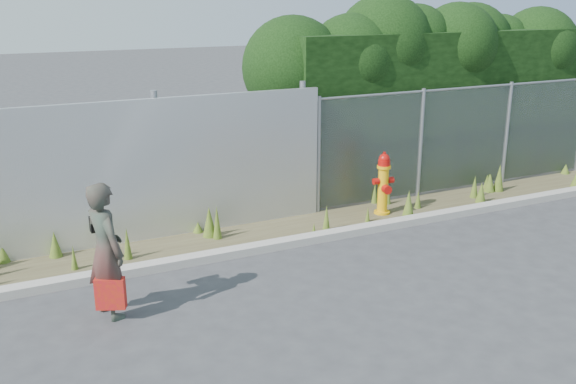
{
  "coord_description": "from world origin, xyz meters",
  "views": [
    {
      "loc": [
        -4.06,
        -6.38,
        3.65
      ],
      "look_at": [
        -0.3,
        1.4,
        1.0
      ],
      "focal_mm": 40.0,
      "sensor_mm": 36.0,
      "label": 1
    }
  ],
  "objects": [
    {
      "name": "red_tote_bag",
      "position": [
        -2.98,
        0.58,
        0.36
      ],
      "size": [
        0.34,
        0.13,
        0.45
      ],
      "rotation": [
        0.0,
        0.0,
        -0.41
      ],
      "color": "#BB320A"
    },
    {
      "name": "hedge",
      "position": [
        4.16,
        4.03,
        2.08
      ],
      "size": [
        7.99,
        2.08,
        3.7
      ],
      "color": "black",
      "rests_on": "ground"
    },
    {
      "name": "chainlink_fence",
      "position": [
        4.25,
        3.0,
        1.03
      ],
      "size": [
        6.5,
        0.07,
        2.05
      ],
      "color": "gray",
      "rests_on": "ground"
    },
    {
      "name": "ground",
      "position": [
        0.0,
        0.0,
        0.0
      ],
      "size": [
        80.0,
        80.0,
        0.0
      ],
      "primitive_type": "plane",
      "color": "#38383A",
      "rests_on": "ground"
    },
    {
      "name": "corrugated_fence",
      "position": [
        -3.25,
        3.01,
        1.1
      ],
      "size": [
        8.5,
        0.21,
        2.3
      ],
      "color": "#B7BABF",
      "rests_on": "ground"
    },
    {
      "name": "curb",
      "position": [
        0.0,
        1.8,
        0.06
      ],
      "size": [
        16.0,
        0.22,
        0.12
      ],
      "primitive_type": "cube",
      "color": "#A8A097",
      "rests_on": "ground"
    },
    {
      "name": "weed_strip",
      "position": [
        -0.38,
        2.45,
        0.14
      ],
      "size": [
        16.0,
        1.28,
        0.54
      ],
      "color": "brown",
      "rests_on": "ground"
    },
    {
      "name": "woman",
      "position": [
        -2.96,
        0.75,
        0.82
      ],
      "size": [
        0.56,
        0.69,
        1.65
      ],
      "primitive_type": "imported",
      "rotation": [
        0.0,
        0.0,
        1.87
      ],
      "color": "#0D5542",
      "rests_on": "ground"
    },
    {
      "name": "fire_hydrant",
      "position": [
        2.02,
        2.42,
        0.54
      ],
      "size": [
        0.37,
        0.33,
        1.12
      ],
      "rotation": [
        0.0,
        0.0,
        -0.13
      ],
      "color": "#F4B00C",
      "rests_on": "ground"
    },
    {
      "name": "black_shoulder_bag",
      "position": [
        -2.95,
        1.01,
        1.07
      ],
      "size": [
        0.25,
        0.1,
        0.18
      ],
      "rotation": [
        0.0,
        0.0,
        0.06
      ],
      "color": "black"
    }
  ]
}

